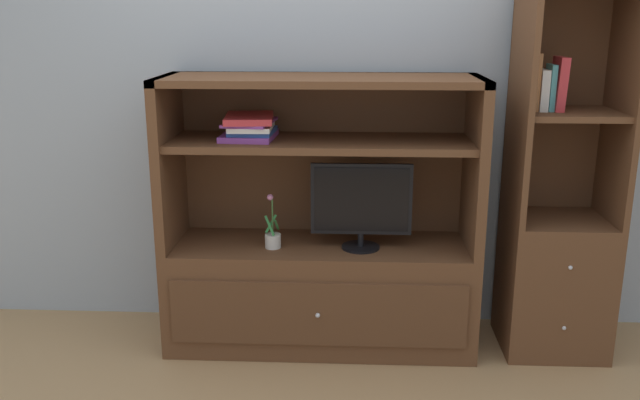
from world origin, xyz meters
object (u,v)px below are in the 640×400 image
at_px(magazine_stack, 250,127).
at_px(media_console, 321,261).
at_px(upright_book_row, 548,86).
at_px(potted_plant, 273,237).
at_px(bookshelf_tall, 557,237).
at_px(tv_monitor, 361,204).

bearing_deg(magazine_stack, media_console, 1.20).
bearing_deg(upright_book_row, magazine_stack, -179.99).
height_order(potted_plant, upright_book_row, upright_book_row).
distance_m(magazine_stack, upright_book_row, 1.47).
height_order(bookshelf_tall, upright_book_row, bookshelf_tall).
distance_m(potted_plant, upright_book_row, 1.55).
xyz_separation_m(media_console, magazine_stack, (-0.35, -0.01, 0.71)).
relative_size(tv_monitor, bookshelf_tall, 0.27).
height_order(tv_monitor, upright_book_row, upright_book_row).
xyz_separation_m(magazine_stack, bookshelf_tall, (1.57, 0.01, -0.56)).
bearing_deg(magazine_stack, upright_book_row, 0.01).
height_order(tv_monitor, bookshelf_tall, bookshelf_tall).
xyz_separation_m(media_console, upright_book_row, (1.10, -0.01, 0.92)).
bearing_deg(potted_plant, magazine_stack, 146.64).
relative_size(potted_plant, bookshelf_tall, 0.15).
xyz_separation_m(media_console, bookshelf_tall, (1.22, 0.00, 0.15)).
relative_size(potted_plant, magazine_stack, 0.78).
bearing_deg(potted_plant, bookshelf_tall, 3.29).
xyz_separation_m(tv_monitor, magazine_stack, (-0.56, 0.06, 0.37)).
xyz_separation_m(media_console, tv_monitor, (0.21, -0.07, 0.34)).
height_order(potted_plant, bookshelf_tall, bookshelf_tall).
bearing_deg(potted_plant, media_console, 18.61).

